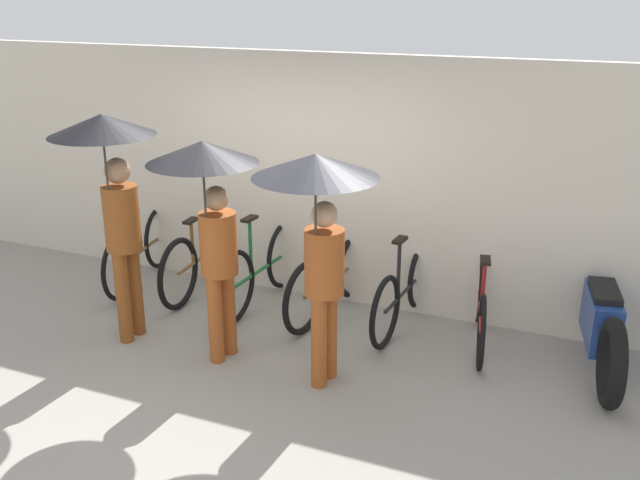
{
  "coord_description": "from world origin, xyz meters",
  "views": [
    {
      "loc": [
        2.84,
        -4.45,
        3.11
      ],
      "look_at": [
        0.51,
        1.04,
        1.0
      ],
      "focal_mm": 40.0,
      "sensor_mm": 36.0,
      "label": 1
    }
  ],
  "objects_px": {
    "pedestrian_center": "(209,196)",
    "pedestrian_trailing": "(319,209)",
    "parked_bicycle_1": "(201,257)",
    "parked_bicycle_0": "(141,250)",
    "motorcycle": "(601,322)",
    "parked_bicycle_5": "(481,306)",
    "parked_bicycle_4": "(404,290)",
    "parked_bicycle_2": "(261,268)",
    "parked_bicycle_3": "(331,279)",
    "pedestrian_leading": "(111,172)"
  },
  "relations": [
    {
      "from": "pedestrian_center",
      "to": "pedestrian_trailing",
      "type": "bearing_deg",
      "value": -173.57
    },
    {
      "from": "parked_bicycle_1",
      "to": "parked_bicycle_0",
      "type": "bearing_deg",
      "value": 90.69
    },
    {
      "from": "pedestrian_trailing",
      "to": "motorcycle",
      "type": "relative_size",
      "value": 0.97
    },
    {
      "from": "parked_bicycle_5",
      "to": "parked_bicycle_4",
      "type": "bearing_deg",
      "value": 73.16
    },
    {
      "from": "parked_bicycle_2",
      "to": "pedestrian_trailing",
      "type": "distance_m",
      "value": 2.08
    },
    {
      "from": "parked_bicycle_4",
      "to": "motorcycle",
      "type": "distance_m",
      "value": 1.78
    },
    {
      "from": "parked_bicycle_0",
      "to": "pedestrian_trailing",
      "type": "xyz_separation_m",
      "value": [
        2.69,
        -1.28,
        1.16
      ]
    },
    {
      "from": "parked_bicycle_0",
      "to": "parked_bicycle_3",
      "type": "height_order",
      "value": "parked_bicycle_0"
    },
    {
      "from": "motorcycle",
      "to": "parked_bicycle_1",
      "type": "bearing_deg",
      "value": 79.42
    },
    {
      "from": "pedestrian_leading",
      "to": "motorcycle",
      "type": "height_order",
      "value": "pedestrian_leading"
    },
    {
      "from": "parked_bicycle_2",
      "to": "pedestrian_center",
      "type": "xyz_separation_m",
      "value": [
        0.2,
        -1.23,
        1.12
      ]
    },
    {
      "from": "parked_bicycle_4",
      "to": "parked_bicycle_5",
      "type": "bearing_deg",
      "value": -91.86
    },
    {
      "from": "parked_bicycle_1",
      "to": "pedestrian_leading",
      "type": "height_order",
      "value": "pedestrian_leading"
    },
    {
      "from": "pedestrian_leading",
      "to": "parked_bicycle_0",
      "type": "bearing_deg",
      "value": -59.23
    },
    {
      "from": "pedestrian_leading",
      "to": "motorcycle",
      "type": "relative_size",
      "value": 1.04
    },
    {
      "from": "parked_bicycle_2",
      "to": "pedestrian_leading",
      "type": "height_order",
      "value": "pedestrian_leading"
    },
    {
      "from": "parked_bicycle_4",
      "to": "parked_bicycle_5",
      "type": "distance_m",
      "value": 0.75
    },
    {
      "from": "parked_bicycle_3",
      "to": "pedestrian_center",
      "type": "xyz_separation_m",
      "value": [
        -0.55,
        -1.3,
        1.14
      ]
    },
    {
      "from": "pedestrian_leading",
      "to": "pedestrian_trailing",
      "type": "distance_m",
      "value": 1.96
    },
    {
      "from": "parked_bicycle_3",
      "to": "motorcycle",
      "type": "height_order",
      "value": "parked_bicycle_3"
    },
    {
      "from": "pedestrian_trailing",
      "to": "parked_bicycle_3",
      "type": "bearing_deg",
      "value": -65.82
    },
    {
      "from": "parked_bicycle_1",
      "to": "pedestrian_trailing",
      "type": "distance_m",
      "value": 2.62
    },
    {
      "from": "parked_bicycle_4",
      "to": "pedestrian_leading",
      "type": "distance_m",
      "value": 2.92
    },
    {
      "from": "parked_bicycle_4",
      "to": "parked_bicycle_3",
      "type": "bearing_deg",
      "value": 95.36
    },
    {
      "from": "parked_bicycle_5",
      "to": "pedestrian_trailing",
      "type": "bearing_deg",
      "value": 128.98
    },
    {
      "from": "parked_bicycle_4",
      "to": "pedestrian_trailing",
      "type": "xyz_separation_m",
      "value": [
        -0.31,
        -1.37,
        1.17
      ]
    },
    {
      "from": "parked_bicycle_0",
      "to": "motorcycle",
      "type": "bearing_deg",
      "value": -99.86
    },
    {
      "from": "parked_bicycle_4",
      "to": "parked_bicycle_2",
      "type": "bearing_deg",
      "value": 96.85
    },
    {
      "from": "pedestrian_center",
      "to": "parked_bicycle_1",
      "type": "bearing_deg",
      "value": -45.15
    },
    {
      "from": "pedestrian_center",
      "to": "parked_bicycle_2",
      "type": "bearing_deg",
      "value": -72.25
    },
    {
      "from": "parked_bicycle_3",
      "to": "pedestrian_center",
      "type": "height_order",
      "value": "pedestrian_center"
    },
    {
      "from": "parked_bicycle_5",
      "to": "motorcycle",
      "type": "bearing_deg",
      "value": -102.78
    },
    {
      "from": "parked_bicycle_1",
      "to": "pedestrian_leading",
      "type": "bearing_deg",
      "value": 175.84
    },
    {
      "from": "parked_bicycle_4",
      "to": "pedestrian_trailing",
      "type": "distance_m",
      "value": 1.83
    },
    {
      "from": "parked_bicycle_3",
      "to": "parked_bicycle_4",
      "type": "distance_m",
      "value": 0.75
    },
    {
      "from": "pedestrian_trailing",
      "to": "parked_bicycle_1",
      "type": "bearing_deg",
      "value": -28.37
    },
    {
      "from": "parked_bicycle_2",
      "to": "motorcycle",
      "type": "bearing_deg",
      "value": -86.56
    },
    {
      "from": "parked_bicycle_2",
      "to": "motorcycle",
      "type": "distance_m",
      "value": 3.28
    },
    {
      "from": "parked_bicycle_2",
      "to": "parked_bicycle_3",
      "type": "xyz_separation_m",
      "value": [
        0.75,
        0.07,
        -0.02
      ]
    },
    {
      "from": "parked_bicycle_0",
      "to": "pedestrian_center",
      "type": "relative_size",
      "value": 0.84
    },
    {
      "from": "parked_bicycle_1",
      "to": "parked_bicycle_2",
      "type": "relative_size",
      "value": 0.95
    },
    {
      "from": "parked_bicycle_0",
      "to": "parked_bicycle_4",
      "type": "relative_size",
      "value": 0.99
    },
    {
      "from": "parked_bicycle_1",
      "to": "parked_bicycle_4",
      "type": "relative_size",
      "value": 1.02
    },
    {
      "from": "parked_bicycle_1",
      "to": "parked_bicycle_4",
      "type": "xyz_separation_m",
      "value": [
        2.25,
        0.04,
        -0.03
      ]
    },
    {
      "from": "pedestrian_leading",
      "to": "pedestrian_center",
      "type": "relative_size",
      "value": 1.08
    },
    {
      "from": "parked_bicycle_1",
      "to": "pedestrian_leading",
      "type": "distance_m",
      "value": 1.78
    },
    {
      "from": "pedestrian_trailing",
      "to": "motorcycle",
      "type": "bearing_deg",
      "value": -142.41
    },
    {
      "from": "parked_bicycle_1",
      "to": "parked_bicycle_4",
      "type": "height_order",
      "value": "parked_bicycle_1"
    },
    {
      "from": "parked_bicycle_1",
      "to": "pedestrian_leading",
      "type": "xyz_separation_m",
      "value": [
        -0.02,
        -1.29,
        1.23
      ]
    },
    {
      "from": "pedestrian_leading",
      "to": "parked_bicycle_2",
      "type": "bearing_deg",
      "value": -121.76
    }
  ]
}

